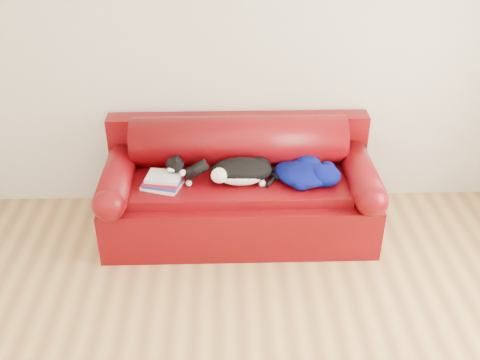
# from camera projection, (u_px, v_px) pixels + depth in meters

# --- Properties ---
(room_shell) EXTENTS (4.52, 4.02, 2.61)m
(room_shell) POSITION_uv_depth(u_px,v_px,m) (273.00, 119.00, 2.49)
(room_shell) COLOR beige
(room_shell) RESTS_ON ground
(sofa_base) EXTENTS (2.10, 0.90, 0.50)m
(sofa_base) POSITION_uv_depth(u_px,v_px,m) (239.00, 205.00, 4.48)
(sofa_base) COLOR #3C0202
(sofa_base) RESTS_ON ground
(sofa_back) EXTENTS (2.10, 1.01, 0.88)m
(sofa_back) POSITION_uv_depth(u_px,v_px,m) (239.00, 157.00, 4.54)
(sofa_back) COLOR #3C0202
(sofa_back) RESTS_ON ground
(book_stack) EXTENTS (0.33, 0.29, 0.10)m
(book_stack) POSITION_uv_depth(u_px,v_px,m) (163.00, 181.00, 4.19)
(book_stack) COLOR white
(book_stack) RESTS_ON sofa_base
(cat) EXTENTS (0.68, 0.37, 0.24)m
(cat) POSITION_uv_depth(u_px,v_px,m) (241.00, 172.00, 4.23)
(cat) COLOR black
(cat) RESTS_ON sofa_base
(blanket) EXTENTS (0.49, 0.40, 0.15)m
(blanket) POSITION_uv_depth(u_px,v_px,m) (306.00, 173.00, 4.27)
(blanket) COLOR #020D45
(blanket) RESTS_ON sofa_base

